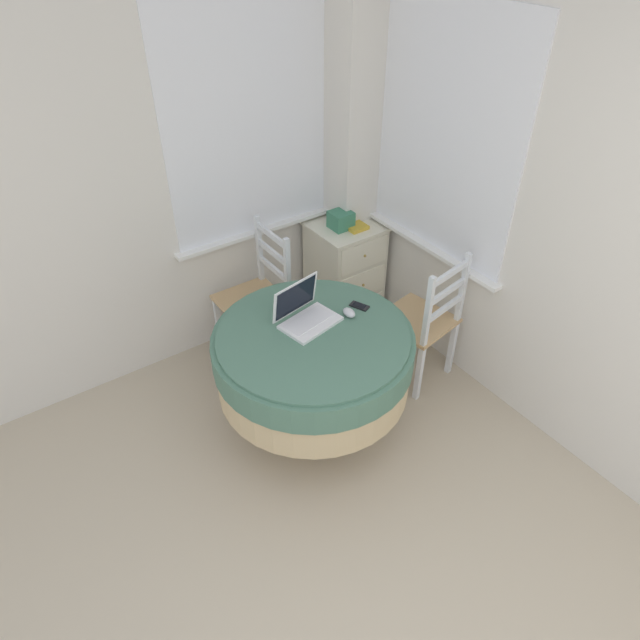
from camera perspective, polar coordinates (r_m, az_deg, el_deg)
corner_room_shell at (r=2.87m, az=4.12°, el=9.30°), size 4.17×4.83×2.55m
round_dining_table at (r=3.14m, az=-0.68°, el=-3.73°), size 1.10×1.10×0.73m
laptop at (r=3.09m, az=-1.50°, el=0.61°), size 0.35×0.29×0.22m
computer_mouse at (r=3.14m, az=2.92°, el=0.74°), size 0.06×0.09×0.04m
cell_phone at (r=3.22m, az=3.96°, el=1.41°), size 0.09×0.12×0.01m
dining_chair_near_back_window at (r=3.80m, az=-6.27°, el=2.29°), size 0.41×0.40×0.93m
dining_chair_near_right_window at (r=3.63m, az=10.25°, el=-0.18°), size 0.47×0.48×0.93m
corner_cabinet at (r=4.20m, az=2.47°, el=5.04°), size 0.47×0.46×0.74m
storage_box at (r=3.95m, az=2.10°, el=9.98°), size 0.14×0.14×0.12m
book_on_cabinet at (r=4.00m, az=3.25°, el=9.54°), size 0.14×0.22×0.02m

